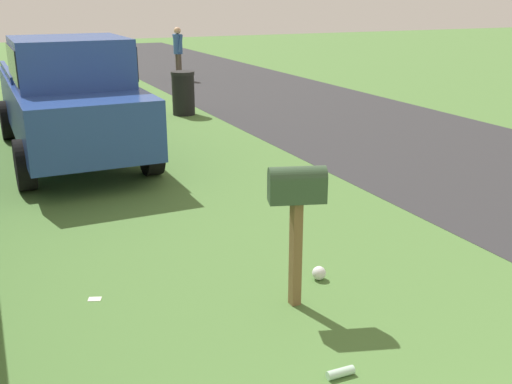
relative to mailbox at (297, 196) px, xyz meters
The scene contains 8 objects.
mailbox is the anchor object (origin of this frame).
pickup_truck 6.38m from the mailbox, ahead, with size 5.52×2.18×2.09m.
trash_bin 9.48m from the mailbox, 12.01° to the right, with size 0.56×0.56×1.02m.
pedestrian 15.73m from the mailbox, 13.89° to the right, with size 0.49×0.30×1.72m.
litter_wrapper_midfield_a 2.16m from the mailbox, 62.70° to the left, with size 0.12×0.08×0.01m, color silver.
litter_bag_by_mailbox 1.15m from the mailbox, 53.77° to the right, with size 0.14×0.14×0.14m, color silver.
litter_bottle_midfield_b 1.55m from the mailbox, 169.19° to the left, with size 0.07×0.07×0.22m, color #B2D8BF.
litter_bag_far_scatter 3.67m from the mailbox, 26.58° to the right, with size 0.14×0.14×0.14m, color silver.
Camera 1 is at (0.24, 2.91, 2.74)m, focal length 41.93 mm.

